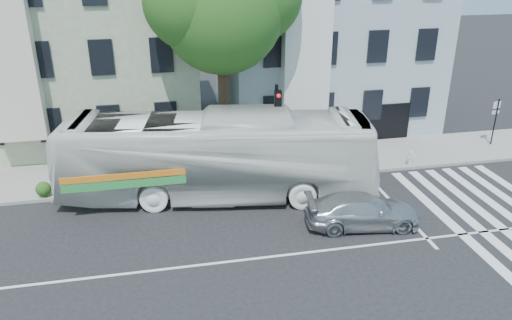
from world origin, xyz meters
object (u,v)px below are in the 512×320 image
object	(u,v)px
bus	(217,156)
sedan	(363,211)
fire_hydrant	(410,157)
traffic_signal	(277,121)

from	to	relation	value
bus	sedan	xyz separation A→B (m)	(5.24, -3.76, -1.24)
bus	sedan	size ratio (longest dim) A/B	3.03
fire_hydrant	bus	bearing A→B (deg)	-173.60
traffic_signal	fire_hydrant	world-z (taller)	traffic_signal
bus	sedan	distance (m)	6.57
bus	traffic_signal	distance (m)	3.12
bus	sedan	world-z (taller)	bus
traffic_signal	fire_hydrant	bearing A→B (deg)	10.48
sedan	traffic_signal	bearing A→B (deg)	35.50
traffic_signal	sedan	bearing A→B (deg)	-54.12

